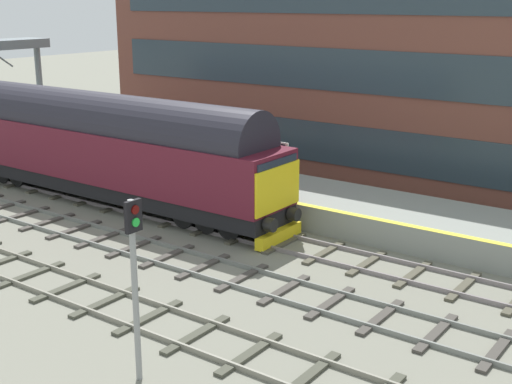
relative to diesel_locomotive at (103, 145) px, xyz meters
The scene contains 10 objects.
ground_plane 4.99m from the diesel_locomotive, 90.02° to the right, with size 140.00×140.00×0.00m, color slate.
track_main 4.96m from the diesel_locomotive, 90.02° to the right, with size 2.50×60.00×0.15m.
track_adjacent_west 6.00m from the diesel_locomotive, 127.97° to the right, with size 2.50×60.00×0.15m.
track_adjacent_far_west 8.66m from the diesel_locomotive, 148.64° to the right, with size 2.50×60.00×0.15m.
station_platform 5.96m from the diesel_locomotive, 50.25° to the right, with size 4.00×44.00×1.01m.
station_building 13.68m from the diesel_locomotive, 32.28° to the right, with size 5.96×29.96×10.23m.
diesel_locomotive is the anchor object (origin of this frame).
signal_post_near 14.89m from the diesel_locomotive, 129.41° to the right, with size 0.44×0.22×4.29m.
platform_number_sign 7.99m from the diesel_locomotive, 74.87° to the right, with size 0.10×0.44×2.16m.
waiting_passenger 5.37m from the diesel_locomotive, 40.03° to the right, with size 0.38×0.51×1.64m.
Camera 1 is at (-19.38, -17.67, 8.45)m, focal length 48.80 mm.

